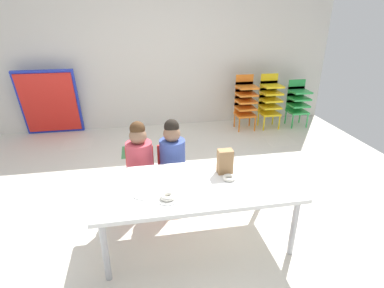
# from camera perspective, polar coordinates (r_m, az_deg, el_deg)

# --- Properties ---
(ground_plane) EXTENTS (6.10, 4.99, 0.02)m
(ground_plane) POSITION_cam_1_polar(r_m,az_deg,el_deg) (3.37, -2.19, -10.55)
(ground_plane) COLOR silver
(back_wall) EXTENTS (6.10, 0.10, 2.52)m
(back_wall) POSITION_cam_1_polar(r_m,az_deg,el_deg) (5.30, -6.52, 16.76)
(back_wall) COLOR beige
(back_wall) RESTS_ON ground_plane
(craft_table) EXTENTS (1.65, 0.79, 0.57)m
(craft_table) POSITION_cam_1_polar(r_m,az_deg,el_deg) (2.57, 0.79, -8.28)
(craft_table) COLOR white
(craft_table) RESTS_ON ground_plane
(seated_child_near_camera) EXTENTS (0.32, 0.31, 0.92)m
(seated_child_near_camera) POSITION_cam_1_polar(r_m,az_deg,el_deg) (3.07, -9.86, -2.35)
(seated_child_near_camera) COLOR red
(seated_child_near_camera) RESTS_ON ground_plane
(seated_child_middle_seat) EXTENTS (0.33, 0.33, 0.92)m
(seated_child_middle_seat) POSITION_cam_1_polar(r_m,az_deg,el_deg) (3.09, -3.72, -1.89)
(seated_child_middle_seat) COLOR red
(seated_child_middle_seat) RESTS_ON ground_plane
(kid_chair_orange_stack) EXTENTS (0.32, 0.30, 0.92)m
(kid_chair_orange_stack) POSITION_cam_1_polar(r_m,az_deg,el_deg) (5.26, 9.99, 8.25)
(kid_chair_orange_stack) COLOR orange
(kid_chair_orange_stack) RESTS_ON ground_plane
(kid_chair_yellow_stack) EXTENTS (0.32, 0.30, 0.92)m
(kid_chair_yellow_stack) POSITION_cam_1_polar(r_m,az_deg,el_deg) (5.43, 14.44, 8.34)
(kid_chair_yellow_stack) COLOR yellow
(kid_chair_yellow_stack) RESTS_ON ground_plane
(kid_chair_green_stack) EXTENTS (0.32, 0.30, 0.80)m
(kid_chair_green_stack) POSITION_cam_1_polar(r_m,az_deg,el_deg) (5.68, 19.26, 7.79)
(kid_chair_green_stack) COLOR green
(kid_chair_green_stack) RESTS_ON ground_plane
(folded_activity_table) EXTENTS (0.90, 0.29, 1.09)m
(folded_activity_table) POSITION_cam_1_polar(r_m,az_deg,el_deg) (5.41, -25.19, 6.99)
(folded_activity_table) COLOR #1E33BF
(folded_activity_table) RESTS_ON ground_plane
(paper_bag_brown) EXTENTS (0.13, 0.09, 0.22)m
(paper_bag_brown) POSITION_cam_1_polar(r_m,az_deg,el_deg) (2.67, 6.22, -3.29)
(paper_bag_brown) COLOR #9E754C
(paper_bag_brown) RESTS_ON craft_table
(paper_plate_near_edge) EXTENTS (0.18, 0.18, 0.01)m
(paper_plate_near_edge) POSITION_cam_1_polar(r_m,az_deg,el_deg) (2.36, -4.59, -10.21)
(paper_plate_near_edge) COLOR white
(paper_plate_near_edge) RESTS_ON craft_table
(paper_plate_center_table) EXTENTS (0.18, 0.18, 0.01)m
(paper_plate_center_table) POSITION_cam_1_polar(r_m,az_deg,el_deg) (2.44, -9.05, -9.19)
(paper_plate_center_table) COLOR white
(paper_plate_center_table) RESTS_ON craft_table
(donut_powdered_on_plate) EXTENTS (0.12, 0.12, 0.04)m
(donut_powdered_on_plate) POSITION_cam_1_polar(r_m,az_deg,el_deg) (2.35, -4.61, -9.76)
(donut_powdered_on_plate) COLOR white
(donut_powdered_on_plate) RESTS_ON craft_table
(donut_powdered_loose) EXTENTS (0.11, 0.11, 0.03)m
(donut_powdered_loose) POSITION_cam_1_polar(r_m,az_deg,el_deg) (2.62, 6.96, -6.32)
(donut_powdered_loose) COLOR white
(donut_powdered_loose) RESTS_ON craft_table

